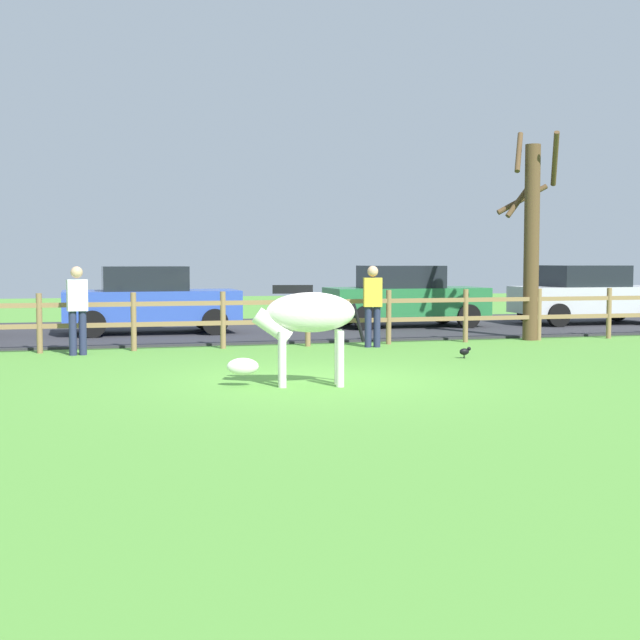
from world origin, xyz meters
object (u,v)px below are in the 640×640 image
object	(u,v)px
bare_tree	(531,235)
parked_car_blue	(150,299)
crow_on_grass	(465,351)
visitor_right_of_tree	(77,306)
parked_car_green	(405,296)
visitor_left_of_tree	(373,302)
zebra	(305,320)
parked_car_silver	(588,294)

from	to	relation	value
bare_tree	parked_car_blue	xyz separation A→B (m)	(-7.98, 3.34, -1.46)
crow_on_grass	visitor_right_of_tree	bearing A→B (deg)	160.59
crow_on_grass	parked_car_green	bearing A→B (deg)	78.40
visitor_right_of_tree	visitor_left_of_tree	bearing A→B (deg)	0.06
parked_car_blue	visitor_right_of_tree	size ratio (longest dim) A/B	2.44
bare_tree	parked_car_green	distance (m)	4.30
zebra	parked_car_blue	size ratio (longest dim) A/B	0.48
parked_car_silver	parked_car_green	distance (m)	5.10
bare_tree	visitor_left_of_tree	world-z (taller)	bare_tree
zebra	visitor_left_of_tree	xyz separation A→B (m)	(2.67, 4.99, -0.02)
visitor_right_of_tree	crow_on_grass	bearing A→B (deg)	-19.41
zebra	visitor_right_of_tree	distance (m)	5.85
visitor_left_of_tree	parked_car_green	bearing A→B (deg)	62.06
parked_car_silver	visitor_left_of_tree	distance (m)	8.49
visitor_right_of_tree	parked_car_blue	bearing A→B (deg)	68.00
bare_tree	parked_car_blue	world-z (taller)	bare_tree
crow_on_grass	parked_car_green	xyz separation A→B (m)	(1.39, 6.78, 0.72)
parked_car_green	visitor_left_of_tree	distance (m)	5.00
bare_tree	parked_car_silver	xyz separation A→B (m)	(3.57, 3.43, -1.46)
crow_on_grass	visitor_right_of_tree	distance (m)	7.13
crow_on_grass	parked_car_green	distance (m)	6.95
parked_car_blue	crow_on_grass	bearing A→B (deg)	-51.52
crow_on_grass	parked_car_green	world-z (taller)	parked_car_green
bare_tree	visitor_right_of_tree	world-z (taller)	bare_tree
zebra	crow_on_grass	size ratio (longest dim) A/B	8.93
zebra	bare_tree	bearing A→B (deg)	40.86
bare_tree	visitor_right_of_tree	xyz separation A→B (m)	(-9.60, -0.67, -1.40)
zebra	parked_car_green	distance (m)	10.66
parked_car_green	visitor_right_of_tree	distance (m)	9.20
parked_car_silver	visitor_left_of_tree	world-z (taller)	visitor_left_of_tree
parked_car_blue	zebra	bearing A→B (deg)	-80.93
parked_car_silver	visitor_left_of_tree	xyz separation A→B (m)	(-7.43, -4.10, 0.06)
zebra	visitor_left_of_tree	distance (m)	5.66
parked_car_green	visitor_right_of_tree	xyz separation A→B (m)	(-8.07, -4.42, 0.06)
parked_car_silver	parked_car_green	size ratio (longest dim) A/B	1.01
parked_car_blue	parked_car_green	world-z (taller)	same
parked_car_silver	zebra	bearing A→B (deg)	-138.04
parked_car_blue	parked_car_green	distance (m)	6.46
parked_car_blue	parked_car_silver	distance (m)	11.54
visitor_right_of_tree	bare_tree	bearing A→B (deg)	4.01
zebra	crow_on_grass	distance (m)	4.55
parked_car_green	parked_car_silver	bearing A→B (deg)	-3.59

